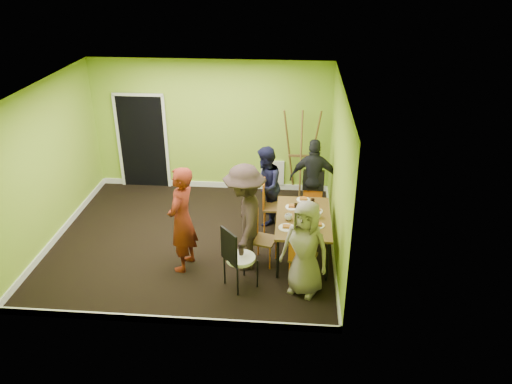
# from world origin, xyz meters

# --- Properties ---
(ground) EXTENTS (5.00, 5.00, 0.00)m
(ground) POSITION_xyz_m (0.00, 0.00, 0.00)
(ground) COLOR black
(ground) RESTS_ON ground
(room_walls) EXTENTS (5.04, 4.54, 2.82)m
(room_walls) POSITION_xyz_m (-0.02, 0.04, 0.99)
(room_walls) COLOR #94C131
(room_walls) RESTS_ON ground
(dining_table) EXTENTS (0.90, 1.50, 0.75)m
(dining_table) POSITION_xyz_m (1.95, -0.33, 0.70)
(dining_table) COLOR black
(dining_table) RESTS_ON ground
(chair_left_far) EXTENTS (0.42, 0.41, 0.98)m
(chair_left_far) POSITION_xyz_m (1.34, 0.54, 0.55)
(chair_left_far) COLOR orange
(chair_left_far) RESTS_ON ground
(chair_left_near) EXTENTS (0.47, 0.47, 0.92)m
(chair_left_near) POSITION_xyz_m (1.24, -0.57, 0.52)
(chair_left_near) COLOR orange
(chair_left_near) RESTS_ON ground
(chair_back_end) EXTENTS (0.43, 0.50, 0.98)m
(chair_back_end) POSITION_xyz_m (2.14, 1.01, 0.69)
(chair_back_end) COLOR orange
(chair_back_end) RESTS_ON ground
(chair_front_end) EXTENTS (0.48, 0.48, 0.94)m
(chair_front_end) POSITION_xyz_m (1.93, -1.14, 0.53)
(chair_front_end) COLOR orange
(chair_front_end) RESTS_ON ground
(chair_bentwood) EXTENTS (0.58, 0.57, 1.05)m
(chair_bentwood) POSITION_xyz_m (0.94, -1.31, 0.58)
(chair_bentwood) COLOR black
(chair_bentwood) RESTS_ON ground
(easel) EXTENTS (0.77, 0.72, 1.92)m
(easel) POSITION_xyz_m (1.89, 1.98, 0.95)
(easel) COLOR brown
(easel) RESTS_ON ground
(plate_near_left) EXTENTS (0.24, 0.24, 0.01)m
(plate_near_left) POSITION_xyz_m (1.76, -0.01, 0.76)
(plate_near_left) COLOR white
(plate_near_left) RESTS_ON dining_table
(plate_near_right) EXTENTS (0.26, 0.26, 0.01)m
(plate_near_right) POSITION_xyz_m (1.68, -0.72, 0.76)
(plate_near_right) COLOR white
(plate_near_right) RESTS_ON dining_table
(plate_far_back) EXTENTS (0.24, 0.24, 0.01)m
(plate_far_back) POSITION_xyz_m (1.95, 0.29, 0.76)
(plate_far_back) COLOR white
(plate_far_back) RESTS_ON dining_table
(plate_far_front) EXTENTS (0.25, 0.25, 0.01)m
(plate_far_front) POSITION_xyz_m (2.03, -0.85, 0.76)
(plate_far_front) COLOR white
(plate_far_front) RESTS_ON dining_table
(plate_wall_back) EXTENTS (0.22, 0.22, 0.01)m
(plate_wall_back) POSITION_xyz_m (2.17, -0.11, 0.76)
(plate_wall_back) COLOR white
(plate_wall_back) RESTS_ON dining_table
(plate_wall_front) EXTENTS (0.22, 0.22, 0.01)m
(plate_wall_front) POSITION_xyz_m (2.17, -0.61, 0.76)
(plate_wall_front) COLOR white
(plate_wall_front) RESTS_ON dining_table
(thermos) EXTENTS (0.07, 0.07, 0.23)m
(thermos) POSITION_xyz_m (1.93, -0.30, 0.86)
(thermos) COLOR white
(thermos) RESTS_ON dining_table
(blue_bottle) EXTENTS (0.07, 0.07, 0.22)m
(blue_bottle) POSITION_xyz_m (2.10, -0.70, 0.86)
(blue_bottle) COLOR #1643AA
(blue_bottle) RESTS_ON dining_table
(orange_bottle) EXTENTS (0.04, 0.04, 0.08)m
(orange_bottle) POSITION_xyz_m (1.86, -0.18, 0.79)
(orange_bottle) COLOR orange
(orange_bottle) RESTS_ON dining_table
(glass_mid) EXTENTS (0.06, 0.06, 0.09)m
(glass_mid) POSITION_xyz_m (1.82, -0.04, 0.80)
(glass_mid) COLOR black
(glass_mid) RESTS_ON dining_table
(glass_back) EXTENTS (0.06, 0.06, 0.09)m
(glass_back) POSITION_xyz_m (2.11, 0.16, 0.80)
(glass_back) COLOR black
(glass_back) RESTS_ON dining_table
(glass_front) EXTENTS (0.07, 0.07, 0.09)m
(glass_front) POSITION_xyz_m (2.11, -0.76, 0.80)
(glass_front) COLOR black
(glass_front) RESTS_ON dining_table
(cup_a) EXTENTS (0.13, 0.13, 0.10)m
(cup_a) POSITION_xyz_m (1.70, -0.45, 0.80)
(cup_a) COLOR white
(cup_a) RESTS_ON dining_table
(cup_b) EXTENTS (0.11, 0.11, 0.10)m
(cup_b) POSITION_xyz_m (2.19, -0.34, 0.80)
(cup_b) COLOR white
(cup_b) RESTS_ON dining_table
(person_standing) EXTENTS (0.55, 0.72, 1.79)m
(person_standing) POSITION_xyz_m (0.01, -0.83, 0.89)
(person_standing) COLOR maroon
(person_standing) RESTS_ON ground
(person_left_far) EXTENTS (0.58, 0.74, 1.52)m
(person_left_far) POSITION_xyz_m (1.24, 0.79, 0.76)
(person_left_far) COLOR #151635
(person_left_far) RESTS_ON ground
(person_left_near) EXTENTS (0.74, 1.21, 1.81)m
(person_left_near) POSITION_xyz_m (1.01, -0.71, 0.90)
(person_left_near) COLOR #312320
(person_left_near) RESTS_ON ground
(person_back_end) EXTENTS (0.94, 0.42, 1.59)m
(person_back_end) POSITION_xyz_m (2.15, 1.12, 0.79)
(person_back_end) COLOR black
(person_back_end) RESTS_ON ground
(person_front_end) EXTENTS (0.88, 0.75, 1.53)m
(person_front_end) POSITION_xyz_m (1.97, -1.32, 0.77)
(person_front_end) COLOR gray
(person_front_end) RESTS_ON ground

